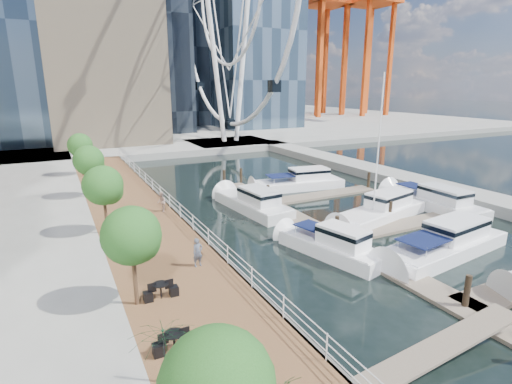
{
  "coord_description": "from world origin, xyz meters",
  "views": [
    {
      "loc": [
        -13.92,
        -12.8,
        10.56
      ],
      "look_at": [
        -1.12,
        12.33,
        3.0
      ],
      "focal_mm": 28.0,
      "sensor_mm": 36.0,
      "label": 1
    }
  ],
  "objects": [
    {
      "name": "cafe_tables",
      "position": [
        -10.4,
        -2.0,
        1.37
      ],
      "size": [
        2.5,
        13.7,
        0.74
      ],
      "color": "black",
      "rests_on": "ground"
    },
    {
      "name": "moored_yachts",
      "position": [
        8.44,
        10.52,
        0.0
      ],
      "size": [
        17.91,
        30.17,
        11.5
      ],
      "color": "white",
      "rests_on": "ground"
    },
    {
      "name": "pedestrian_far",
      "position": [
        -9.35,
        26.83,
        1.8
      ],
      "size": [
        1.01,
        0.64,
        1.59
      ],
      "primitive_type": "imported",
      "rotation": [
        0.0,
        0.0,
        2.85
      ],
      "color": "#343B42",
      "rests_on": "boardwalk"
    },
    {
      "name": "land_far",
      "position": [
        0.0,
        102.0,
        0.5
      ],
      "size": [
        200.0,
        114.0,
        1.0
      ],
      "primitive_type": "cube",
      "color": "gray",
      "rests_on": "ground"
    },
    {
      "name": "port_cranes",
      "position": [
        67.67,
        95.67,
        20.0
      ],
      "size": [
        40.0,
        52.0,
        38.0
      ],
      "color": "#D84C14",
      "rests_on": "ground"
    },
    {
      "name": "pedestrian_near",
      "position": [
        -7.65,
        6.48,
        1.8
      ],
      "size": [
        0.63,
        0.46,
        1.6
      ],
      "primitive_type": "imported",
      "rotation": [
        0.0,
        0.0,
        0.15
      ],
      "color": "#464E5E",
      "rests_on": "boardwalk"
    },
    {
      "name": "seawall",
      "position": [
        -6.0,
        15.0,
        0.5
      ],
      "size": [
        0.25,
        60.0,
        1.0
      ],
      "primitive_type": "cube",
      "color": "#595954",
      "rests_on": "ground"
    },
    {
      "name": "breakwater",
      "position": [
        20.0,
        20.0,
        0.5
      ],
      "size": [
        4.0,
        60.0,
        1.0
      ],
      "primitive_type": "cube",
      "color": "gray",
      "rests_on": "ground"
    },
    {
      "name": "street_trees",
      "position": [
        -11.4,
        14.0,
        4.29
      ],
      "size": [
        2.6,
        42.6,
        4.6
      ],
      "color": "#3F2B1C",
      "rests_on": "ground"
    },
    {
      "name": "boardwalk",
      "position": [
        -9.0,
        15.0,
        0.5
      ],
      "size": [
        6.0,
        60.0,
        1.0
      ],
      "primitive_type": "cube",
      "color": "brown",
      "rests_on": "ground"
    },
    {
      "name": "pedestrian_mid",
      "position": [
        -6.98,
        17.03,
        1.79
      ],
      "size": [
        0.69,
        0.84,
        1.57
      ],
      "primitive_type": "imported",
      "rotation": [
        0.0,
        0.0,
        -1.71
      ],
      "color": "gray",
      "rests_on": "boardwalk"
    },
    {
      "name": "pier",
      "position": [
        14.0,
        52.0,
        0.5
      ],
      "size": [
        14.0,
        12.0,
        1.0
      ],
      "primitive_type": "cube",
      "color": "gray",
      "rests_on": "ground"
    },
    {
      "name": "floating_docks",
      "position": [
        7.97,
        9.98,
        0.49
      ],
      "size": [
        16.0,
        34.0,
        2.6
      ],
      "color": "#6D6051",
      "rests_on": "ground"
    },
    {
      "name": "ground",
      "position": [
        0.0,
        0.0,
        0.0
      ],
      "size": [
        520.0,
        520.0,
        0.0
      ],
      "primitive_type": "plane",
      "color": "black",
      "rests_on": "ground"
    },
    {
      "name": "railing",
      "position": [
        -6.1,
        15.0,
        1.52
      ],
      "size": [
        0.1,
        60.0,
        1.05
      ],
      "primitive_type": null,
      "color": "white",
      "rests_on": "boardwalk"
    },
    {
      "name": "yacht_foreground",
      "position": [
        7.66,
        2.94,
        0.0
      ],
      "size": [
        11.4,
        4.3,
        2.15
      ],
      "primitive_type": null,
      "rotation": [
        0.0,
        0.0,
        1.69
      ],
      "color": "white",
      "rests_on": "ground"
    }
  ]
}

